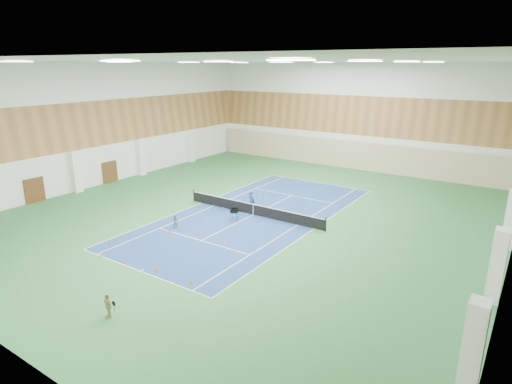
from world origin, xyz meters
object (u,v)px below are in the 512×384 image
at_px(tennis_net, 253,209).
at_px(child_apron, 108,305).
at_px(coach, 252,201).
at_px(child_court, 175,222).
at_px(ball_cart, 234,214).

xyz_separation_m(tennis_net, child_apron, (2.42, -15.99, 0.08)).
bearing_deg(tennis_net, child_apron, -81.38).
relative_size(coach, child_court, 1.70).
height_order(coach, ball_cart, coach).
bearing_deg(child_court, child_apron, -89.76).
relative_size(tennis_net, coach, 7.24).
bearing_deg(coach, child_court, 79.35).
height_order(coach, child_apron, coach).
distance_m(tennis_net, coach, 1.01).
bearing_deg(coach, tennis_net, 144.07).
relative_size(tennis_net, child_apron, 10.20).
relative_size(coach, ball_cart, 1.84).
bearing_deg(child_court, coach, 40.22).
bearing_deg(ball_cart, tennis_net, 53.32).
bearing_deg(ball_cart, child_apron, -98.25).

